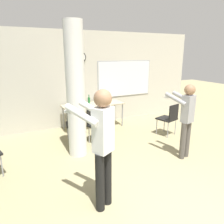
% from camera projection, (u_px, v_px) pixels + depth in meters
% --- Properties ---
extents(wall_back, '(8.00, 0.15, 2.80)m').
position_uv_depth(wall_back, '(80.00, 80.00, 6.52)').
color(wall_back, beige).
rests_on(wall_back, ground_plane).
extents(support_pillar, '(0.39, 0.39, 2.80)m').
position_uv_depth(support_pillar, '(76.00, 92.00, 4.50)').
color(support_pillar, white).
rests_on(support_pillar, ground_plane).
extents(folding_table, '(1.80, 0.62, 0.72)m').
position_uv_depth(folding_table, '(93.00, 106.00, 6.39)').
color(folding_table, tan).
rests_on(folding_table, ground_plane).
extents(bottle_on_table, '(0.06, 0.06, 0.28)m').
position_uv_depth(bottle_on_table, '(89.00, 101.00, 6.35)').
color(bottle_on_table, '#1E6B2D').
rests_on(bottle_on_table, folding_table).
extents(waste_bin, '(0.28, 0.28, 0.31)m').
position_uv_depth(waste_bin, '(108.00, 126.00, 6.19)').
color(waste_bin, '#38383D').
rests_on(waste_bin, ground_plane).
extents(chair_table_front, '(0.58, 0.58, 0.87)m').
position_uv_depth(chair_table_front, '(97.00, 123.00, 5.39)').
color(chair_table_front, black).
rests_on(chair_table_front, ground_plane).
extents(chair_mid_room, '(0.54, 0.54, 0.87)m').
position_uv_depth(chair_mid_room, '(169.00, 117.00, 5.85)').
color(chair_mid_room, black).
rests_on(chair_mid_room, ground_plane).
extents(chair_table_left, '(0.52, 0.52, 0.87)m').
position_uv_depth(chair_table_left, '(75.00, 123.00, 5.39)').
color(chair_table_left, black).
rests_on(chair_table_left, ground_plane).
extents(person_playing_front, '(0.59, 0.70, 1.74)m').
position_uv_depth(person_playing_front, '(102.00, 141.00, 2.97)').
color(person_playing_front, black).
rests_on(person_playing_front, ground_plane).
extents(person_playing_side, '(0.44, 0.62, 1.58)m').
position_uv_depth(person_playing_side, '(186.00, 116.00, 4.49)').
color(person_playing_side, '#514C47').
rests_on(person_playing_side, ground_plane).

